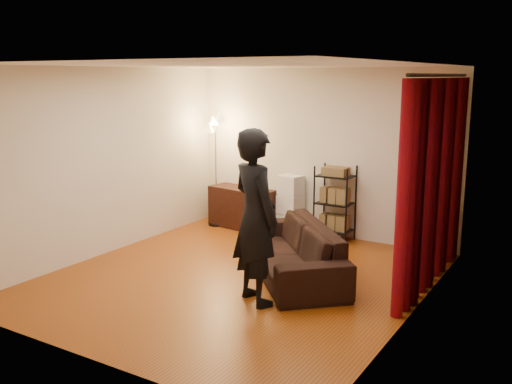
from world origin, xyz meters
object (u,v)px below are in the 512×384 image
Objects in this scene: sofa at (291,250)px; person at (255,217)px; wire_shelf at (335,203)px; floor_lamp at (216,171)px; media_cabinet at (242,208)px; storage_boxes at (291,204)px.

person reaches higher than sofa.
sofa is 1.22m from person.
wire_shelf is 2.18m from floor_lamp.
media_cabinet is at bearing -26.07° from person.
sofa is 1.95× the size of media_cabinet.
sofa is 1.94× the size of wire_shelf.
sofa is at bearing -61.74° from storage_boxes.
person is at bearing -69.75° from storage_boxes.
wire_shelf reaches higher than media_cabinet.
media_cabinet is 1.68m from wire_shelf.
floor_lamp reaches higher than storage_boxes.
person is 3.50m from floor_lamp.
sofa is 2.85m from floor_lamp.
wire_shelf is (1.65, 0.13, 0.25)m from media_cabinet.
floor_lamp is at bearing -162.24° from media_cabinet.
wire_shelf is (-0.24, 2.79, -0.41)m from person.
person is 3.06m from storage_boxes.
person is at bearing -82.29° from wire_shelf.
sofa is 2.06m from storage_boxes.
floor_lamp reaches higher than sofa.
storage_boxes reaches higher than sofa.
floor_lamp reaches higher than wire_shelf.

